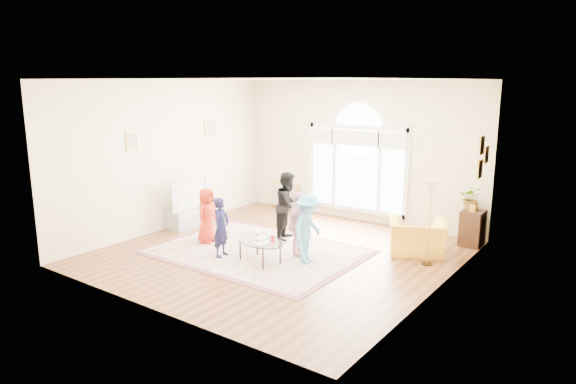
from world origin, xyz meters
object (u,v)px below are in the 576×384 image
Objects in this scene: tv_console at (189,217)px; coffee_table at (260,241)px; television at (188,194)px; armchair at (417,237)px; area_rug at (257,251)px.

tv_console is 0.85× the size of coffee_table.
television is 2.94m from coffee_table.
coffee_table is 2.94m from armchair.
tv_console is at bearing 168.17° from area_rug.
area_rug is 3.00m from armchair.
coffee_table is at bearing -18.43° from television.
television is at bearing 175.23° from coffee_table.
television is at bearing -12.87° from armchair.
armchair reaches higher than area_rug.
television is 1.11× the size of armchair.
coffee_table is (2.77, -0.92, -0.34)m from television.
armchair is at bearing 13.45° from television.
coffee_table is (0.41, -0.43, 0.39)m from area_rug.
armchair is (4.85, 1.16, 0.12)m from tv_console.
armchair reaches higher than tv_console.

